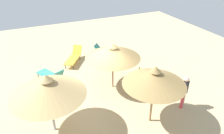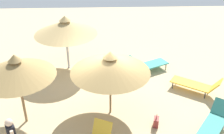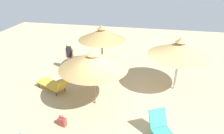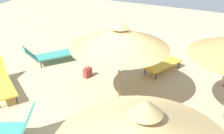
# 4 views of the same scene
# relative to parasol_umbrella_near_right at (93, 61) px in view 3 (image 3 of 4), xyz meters

# --- Properties ---
(ground) EXTENTS (24.00, 24.00, 0.10)m
(ground) POSITION_rel_parasol_umbrella_near_right_xyz_m (0.18, -0.87, -2.03)
(ground) COLOR tan
(parasol_umbrella_near_right) EXTENTS (2.71, 2.71, 2.46)m
(parasol_umbrella_near_right) POSITION_rel_parasol_umbrella_near_right_xyz_m (0.00, 0.00, 0.00)
(parasol_umbrella_near_right) COLOR olive
(parasol_umbrella_near_right) RESTS_ON ground
(parasol_umbrella_far_right) EXTENTS (2.44, 2.44, 2.61)m
(parasol_umbrella_far_right) POSITION_rel_parasol_umbrella_near_right_xyz_m (2.95, 0.40, 0.14)
(parasol_umbrella_far_right) COLOR olive
(parasol_umbrella_far_right) RESTS_ON ground
(parasol_umbrella_far_left) EXTENTS (2.77, 2.77, 2.55)m
(parasol_umbrella_far_left) POSITION_rel_parasol_umbrella_near_right_xyz_m (1.84, -3.37, 0.05)
(parasol_umbrella_far_left) COLOR #B2B2B7
(parasol_umbrella_far_left) RESTS_ON ground
(lounge_chair_center) EXTENTS (1.29, 1.86, 0.82)m
(lounge_chair_center) POSITION_rel_parasol_umbrella_near_right_xyz_m (0.58, 2.11, -1.63)
(lounge_chair_center) COLOR gold
(lounge_chair_center) RESTS_ON ground
(person_standing_near_left) EXTENTS (0.31, 0.39, 1.59)m
(person_standing_near_left) POSITION_rel_parasol_umbrella_near_right_xyz_m (2.79, 2.21, -1.08)
(person_standing_near_left) COLOR beige
(person_standing_near_left) RESTS_ON ground
(handbag) EXTENTS (0.24, 0.33, 0.48)m
(handbag) POSITION_rel_parasol_umbrella_near_right_xyz_m (-1.53, 0.82, -1.80)
(handbag) COLOR maroon
(handbag) RESTS_ON ground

